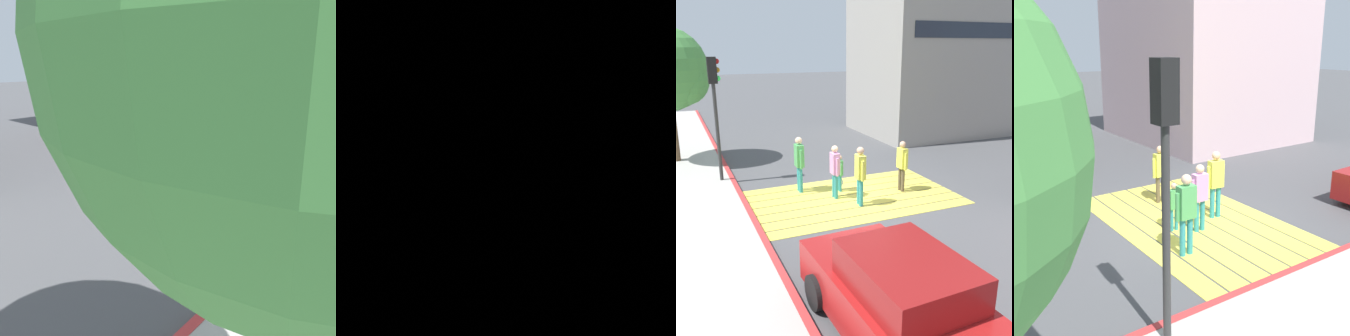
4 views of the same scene
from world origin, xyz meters
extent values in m
plane|color=#4C4C4F|center=(0.00, 0.00, 0.00)|extent=(120.00, 120.00, 0.00)
cube|color=#EAD64C|center=(0.00, -1.65, 0.01)|extent=(6.40, 0.50, 0.01)
cube|color=#EAD64C|center=(0.00, -1.10, 0.01)|extent=(6.40, 0.50, 0.01)
cube|color=#EAD64C|center=(0.00, -0.55, 0.01)|extent=(6.40, 0.50, 0.01)
cube|color=#EAD64C|center=(0.00, 0.00, 0.01)|extent=(6.40, 0.50, 0.01)
cube|color=#EAD64C|center=(0.00, 0.55, 0.01)|extent=(6.40, 0.50, 0.01)
cube|color=#EAD64C|center=(0.00, 1.10, 0.01)|extent=(6.40, 0.50, 0.01)
cube|color=#EAD64C|center=(0.00, 1.65, 0.01)|extent=(6.40, 0.50, 0.01)
cube|color=#BC3333|center=(-3.25, 0.00, 0.07)|extent=(0.16, 40.00, 0.13)
cube|color=gray|center=(8.50, 7.85, 4.79)|extent=(8.00, 6.00, 9.57)
cube|color=#232B38|center=(8.50, 4.83, 5.27)|extent=(6.80, 0.03, 0.70)
cube|color=maroon|center=(-2.00, -6.10, 0.59)|extent=(1.96, 4.36, 0.80)
cube|color=maroon|center=(-1.99, -6.25, 1.27)|extent=(1.61, 2.12, 0.60)
cube|color=#1E2833|center=(-2.03, -5.33, 1.21)|extent=(1.49, 0.38, 0.49)
cylinder|color=black|center=(-1.17, -4.74, 0.33)|extent=(0.24, 0.67, 0.66)
cylinder|color=black|center=(-2.93, -4.80, 0.33)|extent=(0.24, 0.67, 0.66)
cylinder|color=#2D2D2D|center=(-3.60, 3.09, 1.70)|extent=(0.12, 0.12, 3.40)
cube|color=black|center=(-3.60, 3.09, 3.82)|extent=(0.28, 0.28, 0.84)
sphere|color=maroon|center=(-3.44, 3.09, 4.10)|extent=(0.18, 0.18, 0.18)
sphere|color=#956310|center=(-3.44, 3.09, 3.83)|extent=(0.18, 0.18, 0.18)
sphere|color=#35FF59|center=(-3.44, 3.09, 3.56)|extent=(0.18, 0.18, 0.18)
sphere|color=#478C42|center=(-4.38, 6.08, 3.32)|extent=(1.92, 1.92, 1.92)
cylinder|color=teal|center=(-0.07, -0.55, 0.42)|extent=(0.13, 0.13, 0.85)
cylinder|color=teal|center=(-0.09, -0.73, 0.42)|extent=(0.13, 0.13, 0.85)
cube|color=#D8D84C|center=(-0.08, -0.64, 1.20)|extent=(0.26, 0.39, 0.71)
sphere|color=tan|center=(-0.08, -0.64, 1.68)|extent=(0.22, 0.22, 0.22)
cylinder|color=#D8D84C|center=(-0.06, -0.43, 1.13)|extent=(0.09, 0.09, 0.60)
cylinder|color=#D8D84C|center=(-0.10, -0.86, 1.13)|extent=(0.09, 0.09, 0.60)
cylinder|color=teal|center=(-1.37, 1.28, 0.43)|extent=(0.13, 0.13, 0.86)
cylinder|color=teal|center=(-1.37, 1.09, 0.43)|extent=(0.13, 0.13, 0.86)
cube|color=#4CA559|center=(-1.37, 1.18, 1.22)|extent=(0.24, 0.38, 0.72)
sphere|color=beige|center=(-1.37, 1.18, 1.71)|extent=(0.22, 0.22, 0.22)
cylinder|color=#4CA559|center=(-1.36, 1.40, 1.15)|extent=(0.09, 0.09, 0.61)
cylinder|color=#4CA559|center=(-1.37, 0.96, 1.15)|extent=(0.09, 0.09, 0.61)
cylinder|color=teal|center=(-0.53, 0.29, 0.40)|extent=(0.12, 0.12, 0.80)
cylinder|color=teal|center=(-0.53, 0.12, 0.40)|extent=(0.12, 0.12, 0.80)
cube|color=#D18CC6|center=(-0.53, 0.21, 1.13)|extent=(0.22, 0.35, 0.66)
sphere|color=beige|center=(-0.53, 0.21, 1.58)|extent=(0.21, 0.21, 0.21)
cylinder|color=#D18CC6|center=(-0.53, 0.41, 1.06)|extent=(0.09, 0.09, 0.56)
cylinder|color=#D18CC6|center=(-0.54, 0.00, 1.06)|extent=(0.09, 0.09, 0.56)
cylinder|color=brown|center=(1.69, 0.03, 0.39)|extent=(0.12, 0.12, 0.79)
cylinder|color=brown|center=(1.70, -0.14, 0.39)|extent=(0.12, 0.12, 0.79)
cube|color=#D8D84C|center=(1.69, -0.06, 1.12)|extent=(0.22, 0.35, 0.66)
sphere|color=tan|center=(1.69, -0.06, 1.57)|extent=(0.20, 0.20, 0.20)
cylinder|color=#D8D84C|center=(1.69, 0.15, 1.05)|extent=(0.09, 0.09, 0.56)
cylinder|color=#D8D84C|center=(1.70, -0.26, 1.05)|extent=(0.09, 0.09, 0.56)
cylinder|color=teal|center=(-0.16, 0.77, 0.29)|extent=(0.09, 0.09, 0.58)
cylinder|color=teal|center=(-0.17, 0.64, 0.29)|extent=(0.09, 0.09, 0.58)
cube|color=#4CA559|center=(-0.17, 0.70, 0.82)|extent=(0.18, 0.26, 0.48)
sphere|color=tan|center=(-0.17, 0.70, 1.15)|extent=(0.15, 0.15, 0.15)
cylinder|color=#4CA559|center=(-0.16, 0.86, 0.77)|extent=(0.06, 0.06, 0.41)
cylinder|color=#4CA559|center=(-0.18, 0.55, 0.77)|extent=(0.06, 0.06, 0.41)
cylinder|color=black|center=(-0.12, 0.88, 0.49)|extent=(0.03, 0.03, 0.28)
torus|color=blue|center=(-0.12, 0.88, 0.24)|extent=(0.29, 0.05, 0.28)
camera|label=1|loc=(-5.60, 8.60, 3.61)|focal=39.23mm
camera|label=2|loc=(-5.73, 6.61, 4.64)|focal=39.26mm
camera|label=3|loc=(-4.97, -10.77, 4.57)|focal=43.15mm
camera|label=4|loc=(-8.27, 6.03, 4.40)|focal=45.99mm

